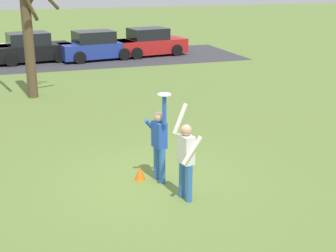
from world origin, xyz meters
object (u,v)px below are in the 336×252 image
Objects in this scene: person_defender at (186,156)px; frisbee_disc at (164,94)px; field_cone_orange at (140,173)px; parked_car_black at (31,49)px; person_catcher at (159,140)px; bare_tree_tall at (27,15)px; parked_car_red at (150,43)px; parked_car_blue at (96,47)px.

frisbee_disc is (-0.19, 0.84, 1.11)m from person_defender.
person_defender is at bearing -62.63° from field_cone_orange.
parked_car_black is at bearing 96.43° from frisbee_disc.
person_catcher is 17.22m from parked_car_black.
bare_tree_tall is at bearing 101.85° from field_cone_orange.
parked_car_red is 0.74× the size of bare_tree_tall.
person_defender is at bearing -102.76° from parked_car_blue.
person_catcher is at bearing -25.43° from field_cone_orange.
person_defender is 6.38× the size of field_cone_orange.
frisbee_disc is at bearing 0.00° from person_catcher.
parked_car_black is 8.44m from bare_tree_tall.
parked_car_black and parked_car_blue have the same top height.
parked_car_black is (-1.90, 17.11, -0.25)m from person_catcher.
parked_car_blue is (1.33, 17.84, -0.25)m from person_defender.
person_catcher is 0.36× the size of bare_tree_tall.
bare_tree_tall reaches higher than parked_car_red.
person_defender reaches higher than parked_car_red.
person_catcher is at bearing 0.00° from person_defender.
person_catcher is at bearing -114.14° from parked_car_red.
person_catcher is 0.94m from field_cone_orange.
person_catcher reaches higher than person_defender.
bare_tree_tall is at bearing 1.24° from person_defender.
field_cone_orange is at bearing 138.00° from frisbee_disc.
bare_tree_tall is (-2.31, 9.25, 1.01)m from frisbee_disc.
parked_car_red is at bearing -0.34° from parked_car_blue.
bare_tree_tall is at bearing 104.05° from frisbee_disc.
person_defender is (0.24, -1.06, -0.00)m from person_catcher.
parked_car_black is at bearing 172.59° from parked_car_red.
bare_tree_tall reaches higher than field_cone_orange.
parked_car_blue is at bearing 83.18° from field_cone_orange.
parked_car_red is at bearing -26.78° from person_defender.
parked_car_black reaches higher than field_cone_orange.
frisbee_disc is 17.12m from parked_car_blue.
person_catcher is 9.55m from bare_tree_tall.
frisbee_disc is at bearing 0.00° from person_defender.
frisbee_disc reaches higher than field_cone_orange.
parked_car_black and parked_car_red have the same top height.
frisbee_disc is (0.05, -0.22, 1.11)m from person_catcher.
parked_car_black is 13.50× the size of field_cone_orange.
bare_tree_tall is 9.49m from field_cone_orange.
frisbee_disc is 2.03m from field_cone_orange.
field_cone_orange is at bearing -93.45° from parked_car_black.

